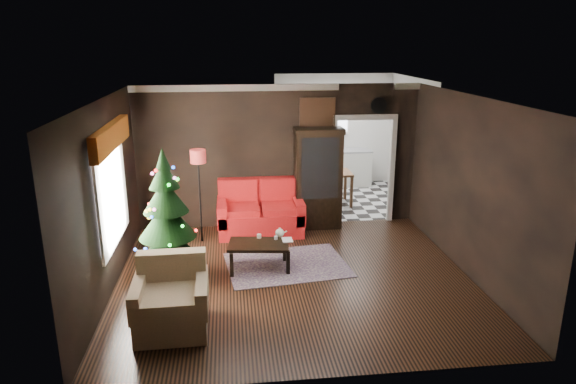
{
  "coord_description": "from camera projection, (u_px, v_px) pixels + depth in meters",
  "views": [
    {
      "loc": [
        -0.95,
        -7.28,
        3.6
      ],
      "look_at": [
        0.0,
        0.9,
        1.15
      ],
      "focal_mm": 31.99,
      "sensor_mm": 36.0,
      "label": 1
    }
  ],
  "objects": [
    {
      "name": "cup_a",
      "position": [
        259.0,
        236.0,
        8.49
      ],
      "size": [
        0.1,
        0.1,
        0.06
      ],
      "primitive_type": "cylinder",
      "rotation": [
        0.0,
        0.0,
        0.43
      ],
      "color": "white",
      "rests_on": "coffee_table"
    },
    {
      "name": "wall_front",
      "position": [
        326.0,
        262.0,
        5.28
      ],
      "size": [
        5.5,
        0.0,
        5.5
      ],
      "primitive_type": "plane",
      "rotation": [
        -1.57,
        0.0,
        0.0
      ],
      "color": "black",
      "rests_on": "ground"
    },
    {
      "name": "loveseat",
      "position": [
        260.0,
        208.0,
        9.83
      ],
      "size": [
        1.7,
        0.9,
        1.0
      ],
      "primitive_type": null,
      "color": "maroon",
      "rests_on": "ground"
    },
    {
      "name": "wall_left",
      "position": [
        105.0,
        199.0,
        7.36
      ],
      "size": [
        0.0,
        5.5,
        5.5
      ],
      "primitive_type": "plane",
      "rotation": [
        1.57,
        0.0,
        1.57
      ],
      "color": "black",
      "rests_on": "ground"
    },
    {
      "name": "rug",
      "position": [
        287.0,
        265.0,
        8.53
      ],
      "size": [
        2.11,
        1.65,
        0.01
      ],
      "primitive_type": "cube",
      "rotation": [
        0.0,
        0.0,
        0.12
      ],
      "color": "#583850",
      "rests_on": "ground"
    },
    {
      "name": "coffee_table",
      "position": [
        259.0,
        256.0,
        8.33
      ],
      "size": [
        1.04,
        0.7,
        0.44
      ],
      "primitive_type": null,
      "rotation": [
        0.0,
        0.0,
        -0.12
      ],
      "color": "black",
      "rests_on": "rug"
    },
    {
      "name": "kitchen_window",
      "position": [
        334.0,
        118.0,
        12.96
      ],
      "size": [
        0.7,
        0.06,
        0.7
      ],
      "primitive_type": "cube",
      "color": "white",
      "rests_on": "ground"
    },
    {
      "name": "ceiling",
      "position": [
        295.0,
        99.0,
        7.26
      ],
      "size": [
        5.5,
        5.5,
        0.0
      ],
      "primitive_type": "plane",
      "rotation": [
        3.14,
        0.0,
        0.0
      ],
      "color": "white",
      "rests_on": "ground"
    },
    {
      "name": "wall_clock",
      "position": [
        379.0,
        105.0,
        9.93
      ],
      "size": [
        0.32,
        0.32,
        0.06
      ],
      "primitive_type": "cylinder",
      "color": "white",
      "rests_on": "wall_back"
    },
    {
      "name": "floor",
      "position": [
        295.0,
        278.0,
        8.06
      ],
      "size": [
        5.5,
        5.5,
        0.0
      ],
      "primitive_type": "plane",
      "color": "black",
      "rests_on": "ground"
    },
    {
      "name": "painting",
      "position": [
        317.0,
        113.0,
        9.84
      ],
      "size": [
        0.62,
        0.05,
        0.52
      ],
      "primitive_type": "cube",
      "color": "#A97849",
      "rests_on": "wall_back"
    },
    {
      "name": "wall_back",
      "position": [
        279.0,
        157.0,
        10.04
      ],
      "size": [
        5.5,
        0.0,
        5.5
      ],
      "primitive_type": "plane",
      "rotation": [
        1.57,
        0.0,
        0.0
      ],
      "color": "black",
      "rests_on": "ground"
    },
    {
      "name": "floor_lamp",
      "position": [
        200.0,
        199.0,
        9.31
      ],
      "size": [
        0.36,
        0.36,
        1.81
      ],
      "primitive_type": null,
      "rotation": [
        0.0,
        0.0,
        -0.18
      ],
      "color": "black",
      "rests_on": "ground"
    },
    {
      "name": "wall_right",
      "position": [
        470.0,
        187.0,
        7.97
      ],
      "size": [
        0.0,
        5.5,
        5.5
      ],
      "primitive_type": "plane",
      "rotation": [
        1.57,
        0.0,
        -1.57
      ],
      "color": "black",
      "rests_on": "ground"
    },
    {
      "name": "doorway",
      "position": [
        362.0,
        172.0,
        10.33
      ],
      "size": [
        1.1,
        0.1,
        2.1
      ],
      "primitive_type": null,
      "color": "white",
      "rests_on": "ground"
    },
    {
      "name": "armchair",
      "position": [
        171.0,
        297.0,
        6.52
      ],
      "size": [
        0.96,
        0.96,
        0.96
      ],
      "primitive_type": null,
      "rotation": [
        0.0,
        0.0,
        0.02
      ],
      "color": "tan",
      "rests_on": "ground"
    },
    {
      "name": "kitchen_floor",
      "position": [
        344.0,
        199.0,
        12.06
      ],
      "size": [
        3.0,
        3.0,
        0.0
      ],
      "primitive_type": "plane",
      "color": "silver",
      "rests_on": "ground"
    },
    {
      "name": "valance",
      "position": [
        111.0,
        137.0,
        7.31
      ],
      "size": [
        0.12,
        2.1,
        0.35
      ],
      "primitive_type": "cube",
      "color": "brown",
      "rests_on": "wall_left"
    },
    {
      "name": "kitchen_counter",
      "position": [
        335.0,
        168.0,
        13.07
      ],
      "size": [
        1.8,
        0.6,
        0.9
      ],
      "primitive_type": "cube",
      "color": "silver",
      "rests_on": "ground"
    },
    {
      "name": "teapot",
      "position": [
        280.0,
        233.0,
        8.51
      ],
      "size": [
        0.2,
        0.2,
        0.16
      ],
      "primitive_type": null,
      "rotation": [
        0.0,
        0.0,
        -0.23
      ],
      "color": "beige",
      "rests_on": "coffee_table"
    },
    {
      "name": "book",
      "position": [
        282.0,
        234.0,
        8.34
      ],
      "size": [
        0.17,
        0.02,
        0.23
      ],
      "primitive_type": "imported",
      "rotation": [
        0.0,
        0.0,
        0.01
      ],
      "color": "gray",
      "rests_on": "coffee_table"
    },
    {
      "name": "left_window",
      "position": [
        111.0,
        192.0,
        7.54
      ],
      "size": [
        0.05,
        1.6,
        1.4
      ],
      "primitive_type": "cube",
      "color": "white",
      "rests_on": "wall_left"
    },
    {
      "name": "christmas_tree",
      "position": [
        167.0,
        216.0,
        7.71
      ],
      "size": [
        1.31,
        1.31,
        1.97
      ],
      "primitive_type": null,
      "rotation": [
        0.0,
        0.0,
        0.33
      ],
      "color": "black",
      "rests_on": "ground"
    },
    {
      "name": "curio_cabinet",
      "position": [
        318.0,
        181.0,
        10.04
      ],
      "size": [
        0.9,
        0.45,
        1.9
      ],
      "primitive_type": null,
      "color": "black",
      "rests_on": "ground"
    },
    {
      "name": "kitchen_table",
      "position": [
        335.0,
        188.0,
        11.63
      ],
      "size": [
        0.7,
        0.7,
        0.75
      ],
      "primitive_type": null,
      "color": "brown",
      "rests_on": "ground"
    },
    {
      "name": "cup_b",
      "position": [
        276.0,
        238.0,
        8.43
      ],
      "size": [
        0.07,
        0.07,
        0.05
      ],
      "primitive_type": "cylinder",
      "rotation": [
        0.0,
        0.0,
        0.16
      ],
      "color": "silver",
      "rests_on": "coffee_table"
    }
  ]
}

